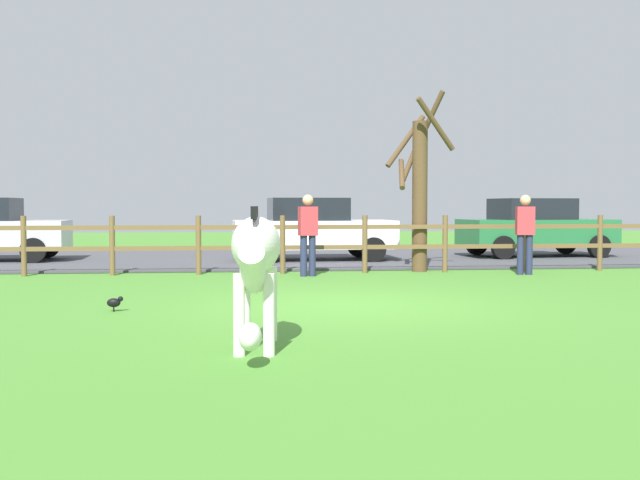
{
  "coord_description": "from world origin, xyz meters",
  "views": [
    {
      "loc": [
        -1.54,
        -10.57,
        1.42
      ],
      "look_at": [
        -0.32,
        0.53,
        0.91
      ],
      "focal_mm": 42.16,
      "sensor_mm": 36.0,
      "label": 1
    }
  ],
  "objects_px": {
    "bare_tree": "(419,186)",
    "visitor_right_of_tree": "(308,231)",
    "zebra": "(256,256)",
    "parked_car_green": "(535,227)",
    "crow_on_grass": "(115,302)",
    "parked_car_white": "(312,229)",
    "visitor_left_of_tree": "(525,231)"
  },
  "relations": [
    {
      "from": "bare_tree",
      "to": "crow_on_grass",
      "type": "bearing_deg",
      "value": -134.72
    },
    {
      "from": "visitor_right_of_tree",
      "to": "zebra",
      "type": "bearing_deg",
      "value": -99.16
    },
    {
      "from": "zebra",
      "to": "visitor_right_of_tree",
      "type": "height_order",
      "value": "visitor_right_of_tree"
    },
    {
      "from": "bare_tree",
      "to": "crow_on_grass",
      "type": "relative_size",
      "value": 18.08
    },
    {
      "from": "bare_tree",
      "to": "zebra",
      "type": "xyz_separation_m",
      "value": [
        -3.71,
        -8.45,
        -0.91
      ]
    },
    {
      "from": "parked_car_green",
      "to": "visitor_left_of_tree",
      "type": "distance_m",
      "value": 5.11
    },
    {
      "from": "parked_car_white",
      "to": "zebra",
      "type": "bearing_deg",
      "value": -98.41
    },
    {
      "from": "crow_on_grass",
      "to": "parked_car_white",
      "type": "height_order",
      "value": "parked_car_white"
    },
    {
      "from": "parked_car_green",
      "to": "parked_car_white",
      "type": "xyz_separation_m",
      "value": [
        -6.12,
        -0.7,
        0.0
      ]
    },
    {
      "from": "bare_tree",
      "to": "visitor_right_of_tree",
      "type": "xyz_separation_m",
      "value": [
        -2.48,
        -0.85,
        -0.93
      ]
    },
    {
      "from": "parked_car_green",
      "to": "parked_car_white",
      "type": "distance_m",
      "value": 6.16
    },
    {
      "from": "bare_tree",
      "to": "parked_car_green",
      "type": "xyz_separation_m",
      "value": [
        4.1,
        3.66,
        -1.0
      ]
    },
    {
      "from": "parked_car_green",
      "to": "bare_tree",
      "type": "bearing_deg",
      "value": -138.21
    },
    {
      "from": "zebra",
      "to": "parked_car_green",
      "type": "height_order",
      "value": "parked_car_green"
    },
    {
      "from": "parked_car_green",
      "to": "visitor_right_of_tree",
      "type": "xyz_separation_m",
      "value": [
        -6.58,
        -4.51,
        0.06
      ]
    },
    {
      "from": "zebra",
      "to": "crow_on_grass",
      "type": "xyz_separation_m",
      "value": [
        -1.82,
        2.87,
        -0.8
      ]
    },
    {
      "from": "bare_tree",
      "to": "visitor_right_of_tree",
      "type": "height_order",
      "value": "bare_tree"
    },
    {
      "from": "zebra",
      "to": "visitor_left_of_tree",
      "type": "distance_m",
      "value": 9.38
    },
    {
      "from": "bare_tree",
      "to": "visitor_left_of_tree",
      "type": "xyz_separation_m",
      "value": [
        1.98,
        -0.98,
        -0.93
      ]
    },
    {
      "from": "zebra",
      "to": "parked_car_white",
      "type": "relative_size",
      "value": 0.47
    },
    {
      "from": "crow_on_grass",
      "to": "parked_car_white",
      "type": "relative_size",
      "value": 0.05
    },
    {
      "from": "crow_on_grass",
      "to": "parked_car_green",
      "type": "bearing_deg",
      "value": 43.84
    },
    {
      "from": "parked_car_green",
      "to": "crow_on_grass",
      "type": "bearing_deg",
      "value": -136.16
    },
    {
      "from": "zebra",
      "to": "bare_tree",
      "type": "bearing_deg",
      "value": 66.3
    },
    {
      "from": "crow_on_grass",
      "to": "parked_car_white",
      "type": "xyz_separation_m",
      "value": [
        3.5,
        8.54,
        0.72
      ]
    },
    {
      "from": "parked_car_green",
      "to": "visitor_left_of_tree",
      "type": "height_order",
      "value": "visitor_left_of_tree"
    },
    {
      "from": "crow_on_grass",
      "to": "visitor_left_of_tree",
      "type": "relative_size",
      "value": 0.13
    },
    {
      "from": "parked_car_white",
      "to": "visitor_left_of_tree",
      "type": "bearing_deg",
      "value": -44.63
    },
    {
      "from": "zebra",
      "to": "parked_car_white",
      "type": "distance_m",
      "value": 11.54
    },
    {
      "from": "parked_car_green",
      "to": "parked_car_white",
      "type": "height_order",
      "value": "same"
    },
    {
      "from": "zebra",
      "to": "visitor_left_of_tree",
      "type": "xyz_separation_m",
      "value": [
        5.69,
        7.47,
        -0.02
      ]
    },
    {
      "from": "bare_tree",
      "to": "visitor_right_of_tree",
      "type": "distance_m",
      "value": 2.79
    }
  ]
}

